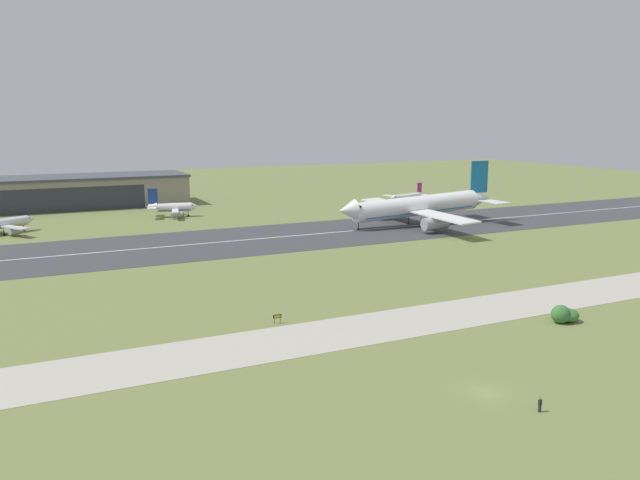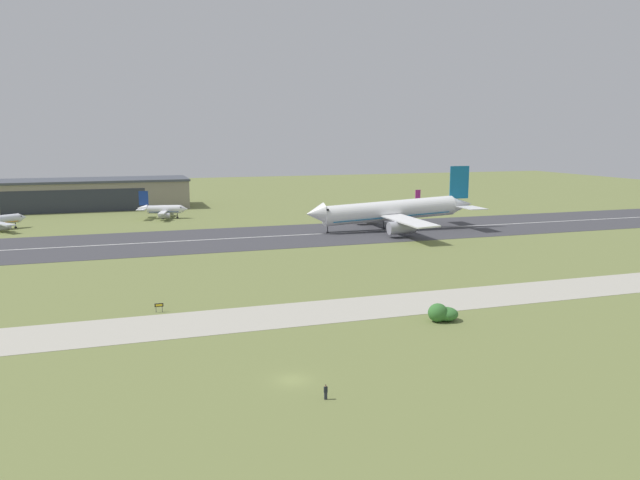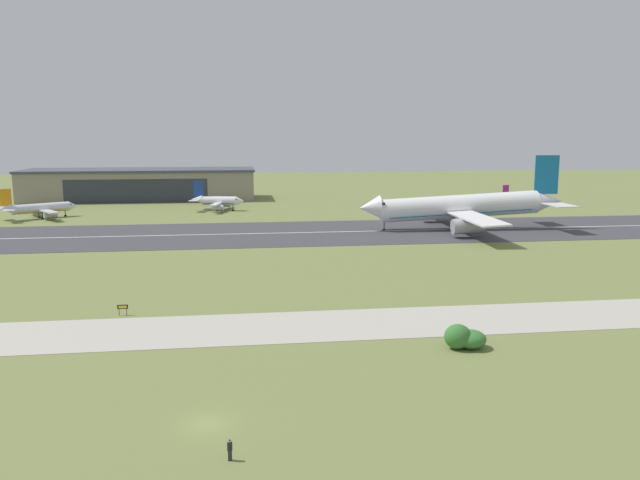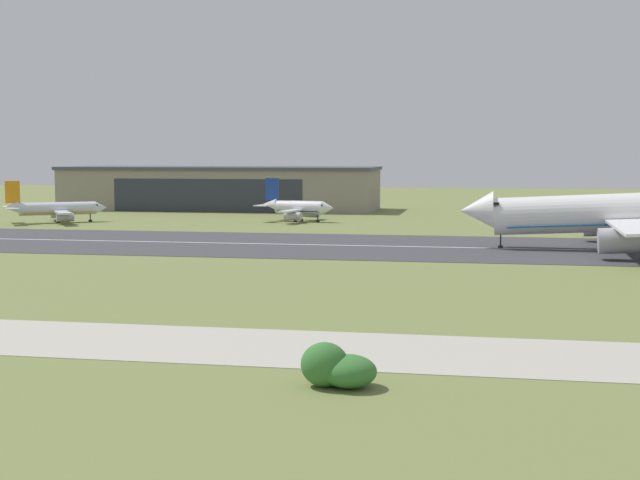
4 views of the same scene
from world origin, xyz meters
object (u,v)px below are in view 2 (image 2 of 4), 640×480
airplane_landing (391,211)px  shrub_clump (442,314)px  runway_sign (159,306)px  airplane_parked_west (403,204)px  spectator_left (326,392)px  airplane_parked_east (163,210)px

airplane_landing → shrub_clump: (-33.28, -92.12, -4.85)m
airplane_landing → runway_sign: bearing=-136.7°
shrub_clump → airplane_landing: bearing=70.1°
airplane_parked_west → spectator_left: size_ratio=13.25×
runway_sign → spectator_left: 45.44m
airplane_landing → runway_sign: size_ratio=38.73×
airplane_parked_west → runway_sign: airplane_parked_west is taller
shrub_clump → runway_sign: 47.67m
spectator_left → airplane_parked_west: bearing=61.4°
airplane_parked_east → runway_sign: size_ratio=13.22×
airplane_landing → airplane_parked_east: bearing=142.1°
airplane_parked_west → airplane_parked_east: bearing=178.1°
runway_sign → spectator_left: spectator_left is taller
runway_sign → spectator_left: size_ratio=0.87×
airplane_parked_west → runway_sign: size_ratio=15.31×
airplane_parked_east → spectator_left: (5.12, -166.65, -2.30)m
airplane_parked_east → runway_sign: 124.38m
airplane_landing → spectator_left: 130.35m
shrub_clump → spectator_left: size_ratio=2.91×
airplane_landing → shrub_clump: size_ratio=11.51×
shrub_clump → runway_sign: (-43.35, 19.83, -0.10)m
airplane_landing → airplane_parked_east: size_ratio=2.93×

